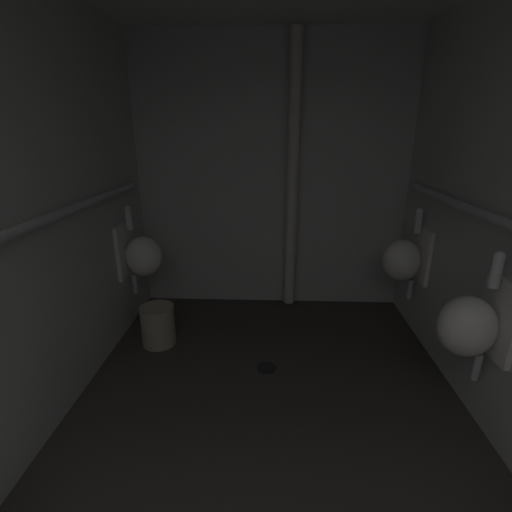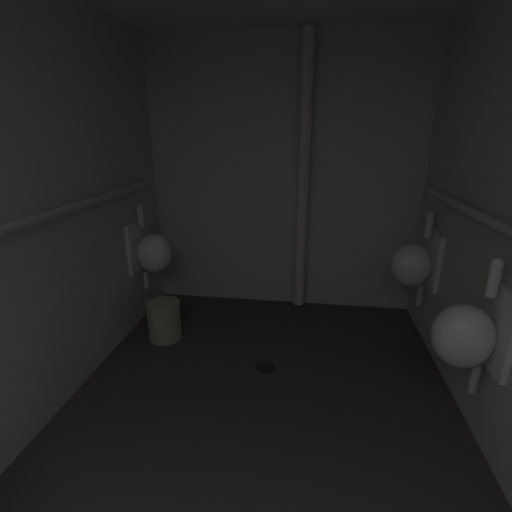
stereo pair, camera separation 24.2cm
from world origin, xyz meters
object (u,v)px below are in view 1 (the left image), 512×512
(urinal_left_mid, at_px, (141,255))
(urinal_right_mid, at_px, (471,325))
(standpipe_back_wall, at_px, (292,180))
(waste_bin, at_px, (158,325))
(urinal_right_far, at_px, (404,259))
(floor_drain, at_px, (266,367))

(urinal_left_mid, bearing_deg, urinal_right_mid, -26.56)
(urinal_right_mid, distance_m, standpipe_back_wall, 1.85)
(urinal_left_mid, distance_m, standpipe_back_wall, 1.45)
(waste_bin, bearing_deg, urinal_left_mid, 122.53)
(standpipe_back_wall, xyz_separation_m, waste_bin, (-1.06, -0.75, -1.05))
(urinal_right_mid, bearing_deg, urinal_right_far, 90.00)
(standpipe_back_wall, distance_m, waste_bin, 1.67)
(urinal_left_mid, bearing_deg, urinal_right_far, -0.23)
(floor_drain, height_order, waste_bin, waste_bin)
(floor_drain, bearing_deg, waste_bin, 160.99)
(standpipe_back_wall, relative_size, floor_drain, 16.91)
(urinal_right_far, distance_m, waste_bin, 2.03)
(urinal_right_far, xyz_separation_m, floor_drain, (-1.09, -0.59, -0.64))
(urinal_left_mid, relative_size, urinal_right_far, 1.00)
(urinal_right_far, height_order, standpipe_back_wall, standpipe_back_wall)
(standpipe_back_wall, height_order, floor_drain, standpipe_back_wall)
(urinal_right_far, distance_m, standpipe_back_wall, 1.15)
(standpipe_back_wall, distance_m, floor_drain, 1.61)
(urinal_right_mid, xyz_separation_m, urinal_right_far, (0.00, 1.06, 0.00))
(urinal_right_far, height_order, floor_drain, urinal_right_far)
(urinal_right_mid, bearing_deg, waste_bin, 158.37)
(urinal_left_mid, height_order, urinal_right_mid, same)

